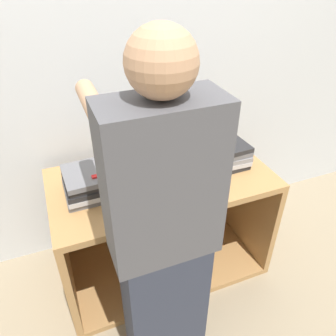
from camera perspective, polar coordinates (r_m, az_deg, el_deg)
name	(u,v)px	position (r m, az deg, el deg)	size (l,w,h in m)	color
ground_plane	(182,303)	(2.06, 2.46, -22.44)	(12.00, 12.00, 0.00)	gray
wall_back	(134,61)	(1.91, -6.03, 18.04)	(8.00, 0.05, 2.40)	silver
cart	(158,217)	(2.04, -1.73, -8.49)	(1.19, 0.64, 0.69)	#A87A47
laptop_open	(158,164)	(1.78, -1.77, 0.62)	(0.31, 0.33, 0.24)	#B7B7BC
laptop_stack_left	(97,181)	(1.67, -12.30, -2.20)	(0.33, 0.25, 0.13)	slate
laptop_stack_right	(217,155)	(1.86, 8.61, 2.33)	(0.32, 0.25, 0.13)	#232326
person	(163,241)	(1.29, -0.92, -12.54)	(0.40, 0.52, 1.57)	#2D3342
inventory_tag	(98,176)	(1.58, -12.08, -1.35)	(0.06, 0.02, 0.01)	red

